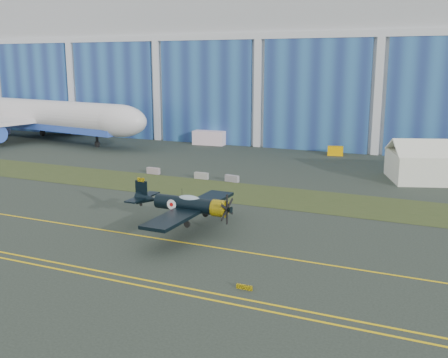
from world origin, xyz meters
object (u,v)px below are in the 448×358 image
at_px(warbird, 185,204).
at_px(shipping_container, 209,138).
at_px(jetliner, 30,82).
at_px(tug, 335,151).
at_px(tent, 438,160).

height_order(warbird, shipping_container, warbird).
height_order(jetliner, shipping_container, jetliner).
bearing_deg(warbird, shipping_container, 113.97).
distance_m(warbird, jetliner, 72.08).
relative_size(warbird, shipping_container, 2.25).
bearing_deg(shipping_container, tug, -8.96).
xyz_separation_m(warbird, tug, (3.87, 47.86, -1.93)).
relative_size(warbird, tug, 5.33).
height_order(tent, tug, tent).
bearing_deg(shipping_container, tent, -25.61).
relative_size(jetliner, tug, 28.97).
distance_m(warbird, tent, 39.54).
bearing_deg(warbird, tug, 86.07).
xyz_separation_m(warbird, shipping_container, (-21.41, 49.75, -1.35)).
xyz_separation_m(tent, shipping_container, (-42.26, 16.15, -1.52)).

